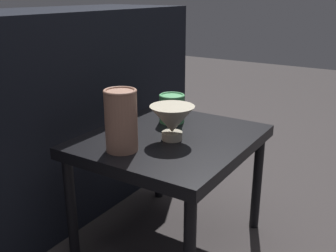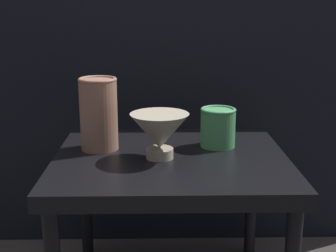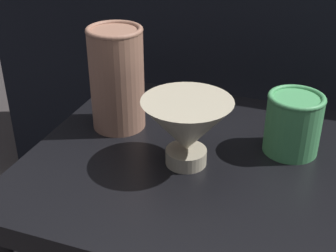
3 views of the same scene
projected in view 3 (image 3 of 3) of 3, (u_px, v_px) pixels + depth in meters
The scene contains 5 objects.
table at pixel (205, 182), 0.83m from camera, with size 0.61×0.53×0.43m.
couch_backdrop at pixel (264, 52), 1.31m from camera, with size 1.41×0.50×0.84m.
bowl at pixel (187, 128), 0.77m from camera, with size 0.15×0.15×0.12m.
vase_textured_left at pixel (117, 78), 0.87m from camera, with size 0.10×0.10×0.20m.
vase_colorful_right at pixel (293, 123), 0.81m from camera, with size 0.10×0.10×0.11m.
Camera 3 is at (0.17, -0.66, 0.87)m, focal length 50.00 mm.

